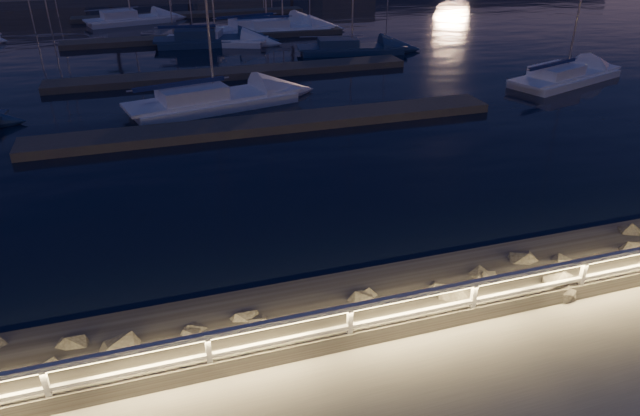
# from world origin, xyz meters

# --- Properties ---
(ground) EXTENTS (400.00, 400.00, 0.00)m
(ground) POSITION_xyz_m (0.00, 0.00, 0.00)
(ground) COLOR #A39F93
(ground) RESTS_ON ground
(harbor_water) EXTENTS (400.00, 440.00, 0.60)m
(harbor_water) POSITION_xyz_m (0.00, 31.22, -0.97)
(harbor_water) COLOR black
(harbor_water) RESTS_ON ground
(guard_rail) EXTENTS (44.11, 0.12, 1.06)m
(guard_rail) POSITION_xyz_m (-0.07, -0.00, 0.77)
(guard_rail) COLOR white
(guard_rail) RESTS_ON ground
(riprap) EXTENTS (24.82, 2.19, 1.18)m
(riprap) POSITION_xyz_m (0.99, 1.41, -0.20)
(riprap) COLOR #6A655A
(riprap) RESTS_ON ground
(floating_docks) EXTENTS (22.00, 36.00, 0.40)m
(floating_docks) POSITION_xyz_m (0.00, 32.50, -0.40)
(floating_docks) COLOR #625851
(floating_docks) RESTS_ON ground
(sailboat_c) EXTENTS (9.34, 4.59, 15.28)m
(sailboat_c) POSITION_xyz_m (-2.31, 19.95, -0.14)
(sailboat_c) COLOR white
(sailboat_c) RESTS_ON ground
(sailboat_d) EXTENTS (8.65, 4.93, 14.13)m
(sailboat_d) POSITION_xyz_m (18.39, 18.63, -0.18)
(sailboat_d) COLOR white
(sailboat_d) RESTS_ON ground
(sailboat_g) EXTENTS (8.06, 4.90, 13.27)m
(sailboat_g) POSITION_xyz_m (0.10, 35.90, -0.18)
(sailboat_g) COLOR white
(sailboat_g) RESTS_ON ground
(sailboat_h) EXTENTS (8.04, 3.71, 13.13)m
(sailboat_h) POSITION_xyz_m (9.01, 30.07, -0.20)
(sailboat_h) COLOR navy
(sailboat_h) RESTS_ON ground
(sailboat_j) EXTENTS (8.45, 3.35, 14.02)m
(sailboat_j) POSITION_xyz_m (-0.39, 35.80, -0.14)
(sailboat_j) COLOR navy
(sailboat_j) RESTS_ON ground
(sailboat_k) EXTENTS (8.48, 3.00, 14.15)m
(sailboat_k) POSITION_xyz_m (6.14, 38.89, -0.16)
(sailboat_k) COLOR white
(sailboat_k) RESTS_ON ground
(sailboat_l) EXTENTS (10.06, 4.75, 16.42)m
(sailboat_l) POSITION_xyz_m (4.92, 39.73, -0.14)
(sailboat_l) COLOR white
(sailboat_l) RESTS_ON ground
(sailboat_n) EXTENTS (8.36, 4.31, 13.73)m
(sailboat_n) POSITION_xyz_m (-5.87, 47.51, -0.15)
(sailboat_n) COLOR white
(sailboat_n) RESTS_ON ground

